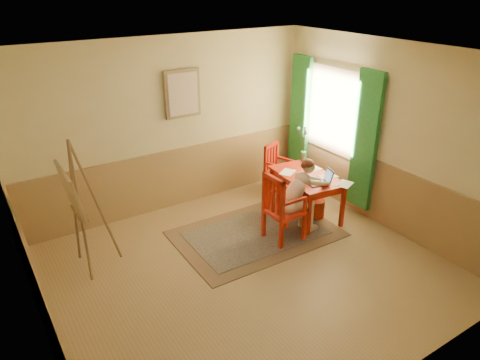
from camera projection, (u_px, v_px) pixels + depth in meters
room at (247, 174)px, 5.36m from camera, size 5.04×4.54×2.84m
wainscot at (216, 213)px, 6.35m from camera, size 5.00×4.50×1.00m
window at (331, 123)px, 7.42m from camera, size 0.12×2.01×2.20m
wall_portrait at (183, 94)px, 6.96m from camera, size 0.60×0.05×0.76m
rug at (256, 233)px, 6.77m from camera, size 2.43×1.64×0.02m
table at (307, 180)px, 7.05m from camera, size 0.86×1.28×0.72m
chair_left at (282, 208)px, 6.42m from camera, size 0.50×0.48×1.06m
chair_back at (277, 169)px, 7.88m from camera, size 0.52×0.53×0.91m
figure at (299, 195)px, 6.53m from camera, size 0.87×0.38×1.18m
laptop at (322, 181)px, 6.71m from camera, size 0.40×0.30×0.21m
papers at (318, 175)px, 7.00m from camera, size 0.78×1.12×0.00m
vase at (303, 145)px, 7.47m from camera, size 0.22×0.29×0.58m
wastebasket at (316, 208)px, 7.20m from camera, size 0.37×0.37×0.31m
easel at (74, 196)px, 5.54m from camera, size 0.60×0.81×1.83m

